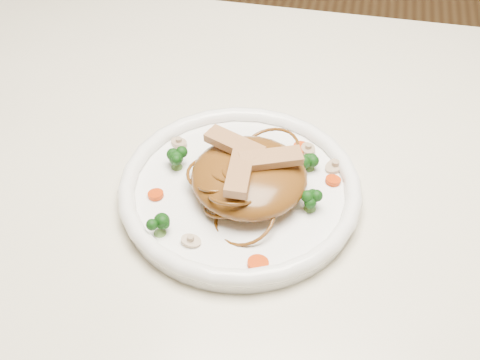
# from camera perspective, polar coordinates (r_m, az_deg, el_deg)

# --- Properties ---
(table) EXTENTS (1.20, 0.80, 0.75)m
(table) POSITION_cam_1_polar(r_m,az_deg,el_deg) (0.85, 4.67, -4.43)
(table) COLOR silver
(table) RESTS_ON ground
(plate) EXTENTS (0.36, 0.36, 0.02)m
(plate) POSITION_cam_1_polar(r_m,az_deg,el_deg) (0.74, -0.00, -1.21)
(plate) COLOR white
(plate) RESTS_ON table
(noodle_mound) EXTENTS (0.14, 0.14, 0.04)m
(noodle_mound) POSITION_cam_1_polar(r_m,az_deg,el_deg) (0.72, 0.83, 0.31)
(noodle_mound) COLOR #603512
(noodle_mound) RESTS_ON plate
(chicken_a) EXTENTS (0.07, 0.05, 0.01)m
(chicken_a) POSITION_cam_1_polar(r_m,az_deg,el_deg) (0.70, 2.83, 1.96)
(chicken_a) COLOR tan
(chicken_a) RESTS_ON noodle_mound
(chicken_b) EXTENTS (0.08, 0.05, 0.01)m
(chicken_b) POSITION_cam_1_polar(r_m,az_deg,el_deg) (0.72, -0.49, 3.28)
(chicken_b) COLOR tan
(chicken_b) RESTS_ON noodle_mound
(chicken_c) EXTENTS (0.03, 0.08, 0.01)m
(chicken_c) POSITION_cam_1_polar(r_m,az_deg,el_deg) (0.68, -0.02, 0.85)
(chicken_c) COLOR tan
(chicken_c) RESTS_ON noodle_mound
(broccoli_0) EXTENTS (0.03, 0.03, 0.03)m
(broccoli_0) POSITION_cam_1_polar(r_m,az_deg,el_deg) (0.75, 6.32, 1.87)
(broccoli_0) COLOR #0E3F0D
(broccoli_0) RESTS_ON plate
(broccoli_1) EXTENTS (0.03, 0.03, 0.03)m
(broccoli_1) POSITION_cam_1_polar(r_m,az_deg,el_deg) (0.75, -5.81, 2.05)
(broccoli_1) COLOR #0E3F0D
(broccoli_1) RESTS_ON plate
(broccoli_2) EXTENTS (0.03, 0.03, 0.03)m
(broccoli_2) POSITION_cam_1_polar(r_m,az_deg,el_deg) (0.68, -7.37, -4.06)
(broccoli_2) COLOR #0E3F0D
(broccoli_2) RESTS_ON plate
(broccoli_3) EXTENTS (0.03, 0.03, 0.03)m
(broccoli_3) POSITION_cam_1_polar(r_m,az_deg,el_deg) (0.70, 6.45, -1.68)
(broccoli_3) COLOR #0E3F0D
(broccoli_3) RESTS_ON plate
(carrot_0) EXTENTS (0.03, 0.03, 0.00)m
(carrot_0) POSITION_cam_1_polar(r_m,az_deg,el_deg) (0.78, 5.60, 2.92)
(carrot_0) COLOR #C02C07
(carrot_0) RESTS_ON plate
(carrot_1) EXTENTS (0.02, 0.02, 0.00)m
(carrot_1) POSITION_cam_1_polar(r_m,az_deg,el_deg) (0.73, -7.65, -1.32)
(carrot_1) COLOR #C02C07
(carrot_1) RESTS_ON plate
(carrot_2) EXTENTS (0.02, 0.02, 0.00)m
(carrot_2) POSITION_cam_1_polar(r_m,az_deg,el_deg) (0.75, 8.44, -0.03)
(carrot_2) COLOR #C02C07
(carrot_2) RESTS_ON plate
(carrot_3) EXTENTS (0.02, 0.02, 0.00)m
(carrot_3) POSITION_cam_1_polar(r_m,az_deg,el_deg) (0.80, -2.20, 4.20)
(carrot_3) COLOR #C02C07
(carrot_3) RESTS_ON plate
(carrot_4) EXTENTS (0.03, 0.03, 0.00)m
(carrot_4) POSITION_cam_1_polar(r_m,az_deg,el_deg) (0.66, 1.65, -7.57)
(carrot_4) COLOR #C02C07
(carrot_4) RESTS_ON plate
(mushroom_0) EXTENTS (0.02, 0.02, 0.01)m
(mushroom_0) POSITION_cam_1_polar(r_m,az_deg,el_deg) (0.68, -4.47, -5.56)
(mushroom_0) COLOR #C9B496
(mushroom_0) RESTS_ON plate
(mushroom_1) EXTENTS (0.04, 0.04, 0.01)m
(mushroom_1) POSITION_cam_1_polar(r_m,az_deg,el_deg) (0.76, 8.62, 1.24)
(mushroom_1) COLOR #C9B496
(mushroom_1) RESTS_ON plate
(mushroom_2) EXTENTS (0.03, 0.03, 0.01)m
(mushroom_2) POSITION_cam_1_polar(r_m,az_deg,el_deg) (0.79, -5.55, 3.35)
(mushroom_2) COLOR #C9B496
(mushroom_2) RESTS_ON plate
(mushroom_3) EXTENTS (0.03, 0.03, 0.01)m
(mushroom_3) POSITION_cam_1_polar(r_m,az_deg,el_deg) (0.78, 6.20, 2.76)
(mushroom_3) COLOR #C9B496
(mushroom_3) RESTS_ON plate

